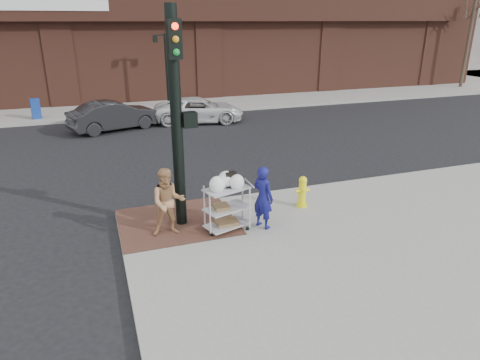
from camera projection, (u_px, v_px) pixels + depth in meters
name	position (u px, v px, depth m)	size (l,w,h in m)	color
ground	(210.00, 240.00, 9.98)	(220.00, 220.00, 0.00)	black
sidewalk_far	(245.00, 71.00, 42.11)	(65.00, 36.00, 0.15)	gray
brick_curb_ramp	(177.00, 221.00, 10.54)	(2.80, 2.40, 0.01)	#4C2D24
lamp_post	(167.00, 62.00, 23.82)	(1.32, 0.22, 4.00)	black
traffic_signal_pole	(177.00, 115.00, 9.52)	(0.61, 0.51, 5.00)	black
woman_blue	(263.00, 197.00, 10.03)	(0.56, 0.37, 1.53)	navy
pedestrian_tan	(168.00, 202.00, 9.66)	(0.78, 0.61, 1.60)	#AF7F52
sedan_dark	(115.00, 116.00, 19.74)	(1.44, 4.12, 1.36)	black
minivan_white	(199.00, 110.00, 21.32)	(2.03, 4.40, 1.22)	silver
utility_cart	(227.00, 204.00, 9.95)	(1.14, 0.84, 1.41)	#A6A7AC
fire_hydrant	(302.00, 191.00, 11.27)	(0.40, 0.28, 0.85)	#FFEF15
newsbox_blue	(36.00, 109.00, 21.40)	(0.42, 0.38, 1.01)	navy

